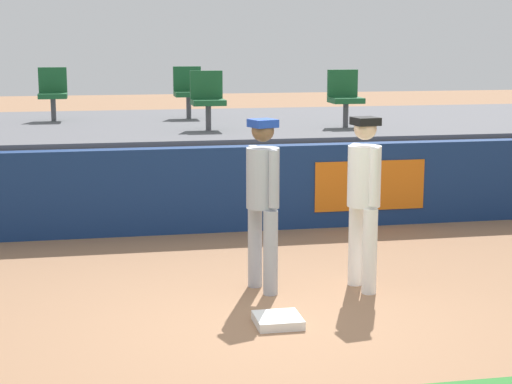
# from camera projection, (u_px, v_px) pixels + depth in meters

# --- Properties ---
(ground_plane) EXTENTS (60.00, 60.00, 0.00)m
(ground_plane) POSITION_uv_depth(u_px,v_px,m) (275.00, 323.00, 7.34)
(ground_plane) COLOR #936B4C
(first_base) EXTENTS (0.40, 0.40, 0.08)m
(first_base) POSITION_uv_depth(u_px,v_px,m) (278.00, 320.00, 7.29)
(first_base) COLOR white
(first_base) RESTS_ON ground_plane
(player_fielder_home) EXTENTS (0.37, 0.56, 1.72)m
(player_fielder_home) POSITION_uv_depth(u_px,v_px,m) (364.00, 191.00, 8.17)
(player_fielder_home) COLOR white
(player_fielder_home) RESTS_ON ground_plane
(player_runner_visitor) EXTENTS (0.41, 0.46, 1.70)m
(player_runner_visitor) POSITION_uv_depth(u_px,v_px,m) (263.00, 193.00, 8.11)
(player_runner_visitor) COLOR #9EA3AD
(player_runner_visitor) RESTS_ON ground_plane
(field_wall) EXTENTS (18.00, 0.26, 1.10)m
(field_wall) POSITION_uv_depth(u_px,v_px,m) (216.00, 189.00, 10.73)
(field_wall) COLOR navy
(field_wall) RESTS_ON ground_plane
(bleacher_platform) EXTENTS (18.00, 4.80, 1.16)m
(bleacher_platform) POSITION_uv_depth(u_px,v_px,m) (192.00, 159.00, 13.21)
(bleacher_platform) COLOR #59595E
(bleacher_platform) RESTS_ON ground_plane
(seat_back_center) EXTENTS (0.46, 0.44, 0.84)m
(seat_back_center) POSITION_uv_depth(u_px,v_px,m) (188.00, 89.00, 13.67)
(seat_back_center) COLOR #4C4C51
(seat_back_center) RESTS_ON bleacher_platform
(seat_front_right) EXTENTS (0.46, 0.44, 0.84)m
(seat_front_right) POSITION_uv_depth(u_px,v_px,m) (345.00, 95.00, 12.33)
(seat_front_right) COLOR #4C4C51
(seat_front_right) RESTS_ON bleacher_platform
(seat_front_center) EXTENTS (0.47, 0.44, 0.84)m
(seat_front_center) POSITION_uv_depth(u_px,v_px,m) (208.00, 97.00, 11.94)
(seat_front_center) COLOR #4C4C51
(seat_front_center) RESTS_ON bleacher_platform
(seat_back_left) EXTENTS (0.44, 0.44, 0.84)m
(seat_back_left) POSITION_uv_depth(u_px,v_px,m) (53.00, 91.00, 13.26)
(seat_back_left) COLOR #4C4C51
(seat_back_left) RESTS_ON bleacher_platform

